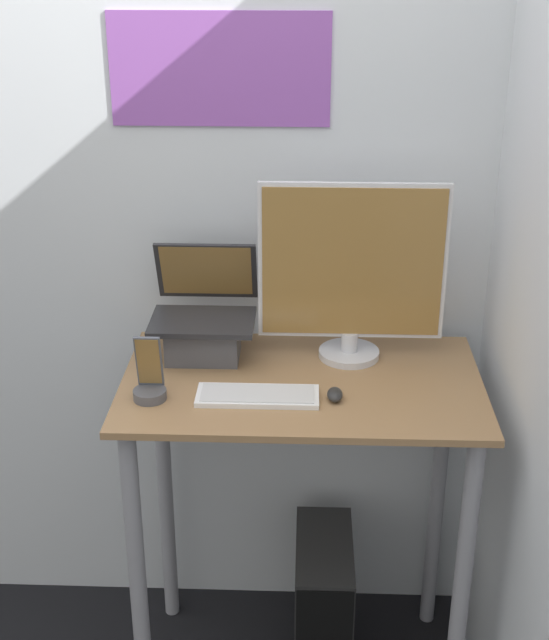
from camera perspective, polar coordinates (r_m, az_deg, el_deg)
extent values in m
cube|color=silver|center=(2.71, 1.91, 4.59)|extent=(6.00, 0.05, 2.60)
cube|color=purple|center=(2.57, -3.52, 15.70)|extent=(0.62, 0.01, 0.31)
cube|color=#936D47|center=(2.47, 1.76, -4.07)|extent=(0.99, 0.60, 0.02)
cylinder|color=gray|center=(2.60, -8.70, -16.71)|extent=(0.05, 0.05, 1.03)
cylinder|color=gray|center=(2.60, 11.82, -17.05)|extent=(0.05, 0.05, 1.03)
cylinder|color=gray|center=(2.98, -7.01, -10.60)|extent=(0.05, 0.05, 1.03)
cylinder|color=gray|center=(2.98, 10.39, -10.88)|extent=(0.05, 0.05, 1.03)
cube|color=#4C4C51|center=(2.57, -4.59, -1.36)|extent=(0.21, 0.14, 0.11)
cube|color=#262628|center=(2.54, -4.64, -0.13)|extent=(0.30, 0.20, 0.02)
cube|color=#262628|center=(2.63, -4.37, 3.16)|extent=(0.30, 0.09, 0.19)
cube|color=olive|center=(2.63, -4.38, 3.16)|extent=(0.27, 0.07, 0.17)
cylinder|color=silver|center=(2.59, 4.79, -2.14)|extent=(0.18, 0.18, 0.02)
cylinder|color=silver|center=(2.58, 4.82, -1.38)|extent=(0.05, 0.05, 0.06)
cube|color=silver|center=(2.49, 5.00, 3.72)|extent=(0.53, 0.01, 0.45)
cube|color=olive|center=(2.48, 5.01, 3.65)|extent=(0.50, 0.01, 0.43)
cube|color=white|center=(2.37, -1.09, -4.89)|extent=(0.32, 0.12, 0.01)
cube|color=silver|center=(2.36, -1.09, -4.71)|extent=(0.30, 0.10, 0.00)
ellipsoid|color=#262626|center=(2.36, 3.88, -4.78)|extent=(0.04, 0.07, 0.03)
cylinder|color=#4C4C51|center=(2.38, -7.98, -4.74)|extent=(0.09, 0.09, 0.03)
cube|color=#4C515B|center=(2.35, -8.04, -2.63)|extent=(0.07, 0.04, 0.15)
cube|color=olive|center=(2.35, -8.06, -2.66)|extent=(0.06, 0.03, 0.14)
cube|color=black|center=(2.98, 3.12, -17.61)|extent=(0.18, 0.39, 0.45)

